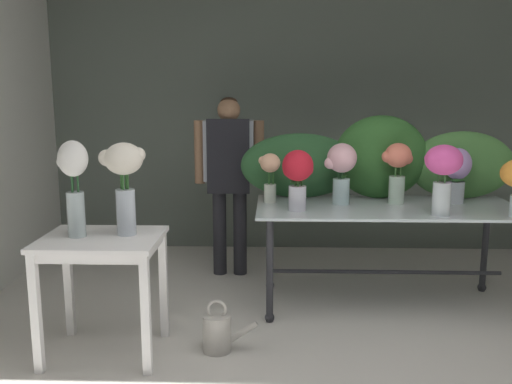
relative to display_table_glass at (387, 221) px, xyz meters
name	(u,v)px	position (x,y,z in m)	size (l,w,h in m)	color
ground_plane	(315,310)	(-0.54, -0.12, -0.67)	(7.76, 7.76, 0.00)	beige
wall_back	(304,114)	(-0.54, 1.64, 0.74)	(5.29, 0.12, 2.81)	slate
display_table_glass	(387,221)	(0.00, 0.00, 0.00)	(1.96, 0.87, 0.79)	silver
side_table_white	(102,253)	(-1.90, -0.84, -0.01)	(0.72, 0.59, 0.76)	white
florist	(229,167)	(-1.24, 0.71, 0.32)	(0.61, 0.24, 1.58)	#232328
foliage_backdrop	(375,162)	(-0.05, 0.31, 0.41)	(2.17, 0.29, 0.66)	#28562D
vase_crimson_lilies	(298,174)	(-0.68, -0.17, 0.38)	(0.22, 0.22, 0.44)	silver
vase_fuchsia_snapdragons	(443,171)	(0.30, -0.30, 0.43)	(0.26, 0.25, 0.49)	silver
vase_lilac_ranunculus	(457,172)	(0.55, 0.14, 0.36)	(0.21, 0.21, 0.42)	silver
vase_peach_roses	(270,173)	(-0.88, 0.10, 0.35)	(0.17, 0.16, 0.38)	silver
vase_blush_dahlias	(341,168)	(-0.35, 0.07, 0.40)	(0.25, 0.22, 0.46)	silver
vase_coral_carnations	(397,167)	(0.08, 0.10, 0.40)	(0.24, 0.20, 0.46)	silver
vase_white_roses_tall	(74,181)	(-2.05, -0.84, 0.43)	(0.19, 0.18, 0.59)	silver
vase_cream_lisianthus_tall	(124,176)	(-1.76, -0.78, 0.46)	(0.28, 0.23, 0.57)	silver
watering_can	(218,332)	(-1.20, -0.79, -0.54)	(0.35, 0.18, 0.34)	#B7B2A8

